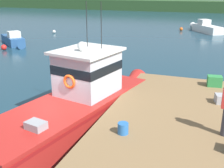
# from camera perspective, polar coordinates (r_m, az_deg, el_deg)

# --- Properties ---
(ground_plane) EXTENTS (200.00, 200.00, 0.00)m
(ground_plane) POSITION_cam_1_polar(r_m,az_deg,el_deg) (11.55, -8.81, -8.73)
(ground_plane) COLOR #193847
(dock) EXTENTS (6.00, 9.00, 1.20)m
(dock) POSITION_cam_1_polar(r_m,az_deg,el_deg) (9.89, 16.42, -7.31)
(dock) COLOR #4C3D2D
(dock) RESTS_ON ground
(main_fishing_boat) EXTENTS (4.18, 9.96, 4.80)m
(main_fishing_boat) POSITION_cam_1_polar(r_m,az_deg,el_deg) (11.30, -6.69, -3.64)
(main_fishing_boat) COLOR red
(main_fishing_boat) RESTS_ON ground
(crate_single_by_cleat) EXTENTS (0.65, 0.51, 0.46)m
(crate_single_by_cleat) POSITION_cam_1_polar(r_m,az_deg,el_deg) (13.15, 19.90, 0.55)
(crate_single_by_cleat) COLOR #2D8442
(crate_single_by_cleat) RESTS_ON dock
(crate_stack_near_edge) EXTENTS (0.69, 0.57, 0.33)m
(crate_stack_near_edge) POSITION_cam_1_polar(r_m,az_deg,el_deg) (11.37, 21.52, -2.80)
(crate_stack_near_edge) COLOR #9E9EA3
(crate_stack_near_edge) RESTS_ON dock
(bait_bucket) EXTENTS (0.32, 0.32, 0.34)m
(bait_bucket) POSITION_cam_1_polar(r_m,az_deg,el_deg) (8.46, 2.24, -8.89)
(bait_bucket) COLOR #2866B2
(bait_bucket) RESTS_ON dock
(moored_boat_off_the_point) EXTENTS (4.73, 4.05, 1.32)m
(moored_boat_off_the_point) POSITION_cam_1_polar(r_m,az_deg,el_deg) (29.57, -19.13, 8.37)
(moored_boat_off_the_point) COLOR #285184
(moored_boat_off_the_point) RESTS_ON ground
(moored_boat_far_left) EXTENTS (4.33, 5.59, 1.52)m
(moored_boat_far_left) POSITION_cam_1_polar(r_m,az_deg,el_deg) (37.94, 18.27, 10.67)
(moored_boat_far_left) COLOR white
(moored_boat_far_left) RESTS_ON ground
(mooring_buoy_channel_marker) EXTENTS (0.49, 0.49, 0.49)m
(mooring_buoy_channel_marker) POSITION_cam_1_polar(r_m,az_deg,el_deg) (27.22, -20.89, 6.89)
(mooring_buoy_channel_marker) COLOR red
(mooring_buoy_channel_marker) RESTS_ON ground
(mooring_buoy_outer) EXTENTS (0.40, 0.40, 0.40)m
(mooring_buoy_outer) POSITION_cam_1_polar(r_m,az_deg,el_deg) (35.80, -11.56, 10.26)
(mooring_buoy_outer) COLOR silver
(mooring_buoy_outer) RESTS_ON ground
(mooring_buoy_spare_mooring) EXTENTS (0.43, 0.43, 0.43)m
(mooring_buoy_spare_mooring) POSITION_cam_1_polar(r_m,az_deg,el_deg) (38.29, 13.72, 10.67)
(mooring_buoy_spare_mooring) COLOR #EA5B19
(mooring_buoy_spare_mooring) RESTS_ON ground
(far_shoreline) EXTENTS (120.00, 8.00, 2.40)m
(far_shoreline) POSITION_cam_1_polar(r_m,az_deg,el_deg) (71.23, 16.09, 14.83)
(far_shoreline) COLOR #284723
(far_shoreline) RESTS_ON ground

